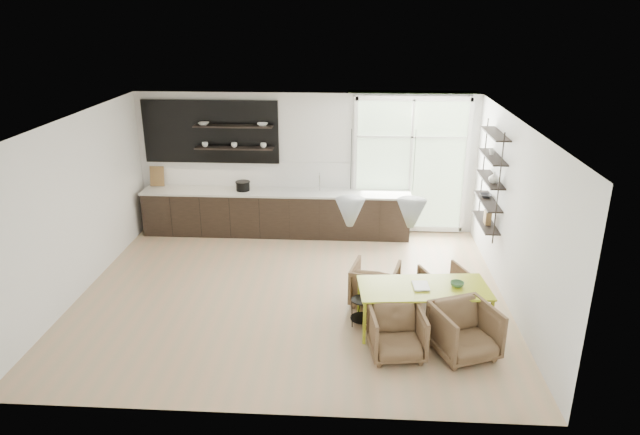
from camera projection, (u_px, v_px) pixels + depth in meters
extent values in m
cube|color=tan|center=(292.00, 294.00, 9.53)|extent=(7.00, 6.00, 0.01)
cube|color=silver|center=(306.00, 163.00, 11.83)|extent=(7.00, 0.02, 2.90)
cube|color=silver|center=(75.00, 208.00, 9.22)|extent=(0.02, 6.00, 2.90)
cube|color=silver|center=(515.00, 217.00, 8.82)|extent=(0.02, 6.00, 2.90)
cube|color=white|center=(288.00, 121.00, 8.52)|extent=(7.00, 6.00, 0.01)
cube|color=#B2D1A5|center=(410.00, 165.00, 11.68)|extent=(2.20, 0.02, 2.70)
cube|color=silver|center=(410.00, 166.00, 11.65)|extent=(2.30, 0.08, 2.80)
cone|color=#B3BCC2|center=(350.00, 212.00, 8.43)|extent=(0.44, 0.44, 0.42)
cone|color=#B3BCC2|center=(411.00, 214.00, 8.38)|extent=(0.44, 0.44, 0.42)
cylinder|color=black|center=(351.00, 160.00, 8.15)|extent=(0.01, 0.01, 0.89)
cylinder|color=black|center=(414.00, 161.00, 8.10)|extent=(0.01, 0.01, 0.89)
cube|color=black|center=(276.00, 214.00, 11.90)|extent=(5.50, 0.65, 0.90)
cube|color=beige|center=(276.00, 192.00, 11.73)|extent=(5.54, 0.69, 0.04)
cube|color=silver|center=(277.00, 175.00, 11.94)|extent=(5.50, 0.02, 0.55)
cube|color=black|center=(211.00, 132.00, 11.67)|extent=(2.80, 0.06, 1.30)
cube|color=black|center=(233.00, 126.00, 11.46)|extent=(1.60, 0.28, 0.03)
cube|color=black|center=(234.00, 148.00, 11.62)|extent=(1.60, 0.28, 0.03)
cube|color=olive|center=(157.00, 176.00, 12.02)|extent=(0.30, 0.10, 0.42)
cylinder|color=silver|center=(320.00, 182.00, 11.71)|extent=(0.02, 0.02, 0.40)
imported|color=white|center=(204.00, 124.00, 11.48)|extent=(0.22, 0.22, 0.05)
imported|color=white|center=(263.00, 124.00, 11.42)|extent=(0.22, 0.22, 0.05)
imported|color=white|center=(205.00, 145.00, 11.63)|extent=(0.12, 0.12, 0.10)
imported|color=white|center=(234.00, 145.00, 11.60)|extent=(0.12, 0.12, 0.10)
imported|color=white|center=(263.00, 145.00, 11.56)|extent=(0.12, 0.12, 0.10)
cylinder|color=black|center=(243.00, 186.00, 11.75)|extent=(0.28, 0.28, 0.17)
cube|color=black|center=(498.00, 190.00, 9.31)|extent=(0.02, 0.02, 1.90)
cube|color=black|center=(483.00, 170.00, 10.43)|extent=(0.02, 0.02, 1.90)
cube|color=black|center=(486.00, 222.00, 10.15)|extent=(0.26, 1.20, 0.02)
cube|color=black|center=(488.00, 201.00, 10.01)|extent=(0.26, 1.20, 0.02)
cube|color=black|center=(490.00, 179.00, 9.87)|extent=(0.26, 1.20, 0.02)
cube|color=black|center=(493.00, 157.00, 9.73)|extent=(0.26, 1.20, 0.03)
cube|color=black|center=(495.00, 134.00, 9.59)|extent=(0.26, 1.20, 0.03)
imported|color=white|center=(494.00, 177.00, 9.60)|extent=(0.18, 0.18, 0.19)
imported|color=#333338|center=(486.00, 196.00, 10.18)|extent=(0.22, 0.22, 0.05)
imported|color=white|center=(492.00, 152.00, 9.80)|extent=(0.10, 0.10, 0.09)
cube|color=olive|center=(488.00, 217.00, 10.01)|extent=(0.10, 0.18, 0.24)
cube|color=#AAB41F|center=(424.00, 288.00, 8.28)|extent=(1.96, 1.02, 0.03)
cube|color=#AAB41F|center=(364.00, 323.00, 8.01)|extent=(0.05, 0.05, 0.66)
cube|color=#AAB41F|center=(359.00, 297.00, 8.72)|extent=(0.05, 0.05, 0.66)
cube|color=#AAB41F|center=(491.00, 321.00, 8.07)|extent=(0.05, 0.05, 0.66)
cube|color=#AAB41F|center=(475.00, 295.00, 8.78)|extent=(0.05, 0.05, 0.66)
imported|color=brown|center=(375.00, 283.00, 9.14)|extent=(0.87, 0.88, 0.67)
imported|color=brown|center=(444.00, 286.00, 9.13)|extent=(0.85, 0.86, 0.61)
imported|color=brown|center=(397.00, 333.00, 7.75)|extent=(0.81, 0.83, 0.67)
imported|color=brown|center=(465.00, 331.00, 7.75)|extent=(1.02, 1.04, 0.73)
cylinder|color=black|center=(362.00, 300.00, 8.44)|extent=(0.33, 0.33, 0.02)
cylinder|color=black|center=(362.00, 318.00, 8.55)|extent=(0.35, 0.35, 0.02)
cylinder|color=black|center=(372.00, 312.00, 8.55)|extent=(0.01, 0.01, 0.43)
cylinder|color=black|center=(359.00, 308.00, 8.66)|extent=(0.01, 0.01, 0.43)
cylinder|color=black|center=(352.00, 314.00, 8.49)|extent=(0.01, 0.01, 0.43)
cylinder|color=black|center=(365.00, 318.00, 8.38)|extent=(0.01, 0.01, 0.43)
imported|color=white|center=(413.00, 286.00, 8.27)|extent=(0.24, 0.32, 0.03)
imported|color=#49794D|center=(457.00, 284.00, 8.29)|extent=(0.25, 0.25, 0.06)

